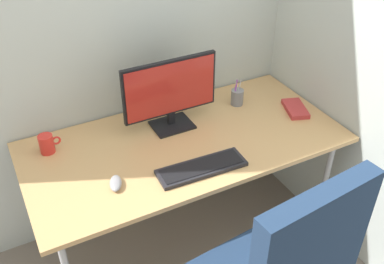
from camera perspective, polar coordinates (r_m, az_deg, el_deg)
name	(u,v)px	position (r m, az deg, el deg)	size (l,w,h in m)	color
ground_plane	(186,238)	(2.72, -0.79, -13.46)	(8.00, 8.00, 0.00)	slate
desk	(185,147)	(2.26, -0.93, -1.98)	(1.60, 0.78, 0.72)	tan
monitor	(171,91)	(2.24, -2.74, 5.24)	(0.50, 0.17, 0.37)	black
keyboard	(202,168)	(2.05, 1.24, -4.60)	(0.43, 0.15, 0.02)	black
mouse	(116,183)	(1.99, -9.77, -6.50)	(0.05, 0.11, 0.03)	gray
pen_holder	(237,97)	(2.52, 5.82, 4.51)	(0.07, 0.07, 0.16)	slate
notebook	(295,109)	(2.53, 13.12, 2.93)	(0.10, 0.19, 0.03)	#B23333
coffee_mug	(47,144)	(2.24, -18.13, -1.45)	(0.11, 0.07, 0.09)	red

